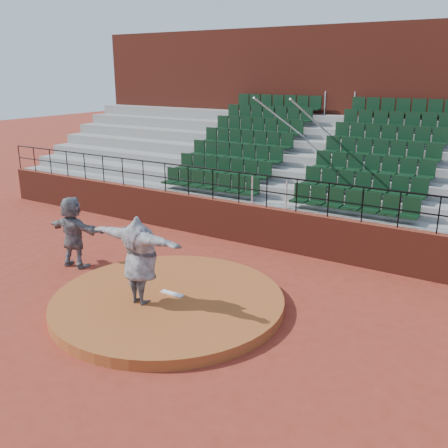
{
  "coord_description": "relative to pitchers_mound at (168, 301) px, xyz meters",
  "views": [
    {
      "loc": [
        6.86,
        -8.46,
        5.38
      ],
      "look_at": [
        0.0,
        2.5,
        1.4
      ],
      "focal_mm": 40.0,
      "sensor_mm": 36.0,
      "label": 1
    }
  ],
  "objects": [
    {
      "name": "ground",
      "position": [
        0.0,
        0.0,
        -0.12
      ],
      "size": [
        90.0,
        90.0,
        0.0
      ],
      "primitive_type": "plane",
      "color": "maroon",
      "rests_on": "ground"
    },
    {
      "name": "wall_railing",
      "position": [
        0.0,
        5.0,
        1.9
      ],
      "size": [
        24.04,
        0.05,
        1.03
      ],
      "color": "black",
      "rests_on": "boundary_wall"
    },
    {
      "name": "boundary_wall",
      "position": [
        0.0,
        5.0,
        0.53
      ],
      "size": [
        24.0,
        0.3,
        1.3
      ],
      "primitive_type": "cube",
      "color": "maroon",
      "rests_on": "ground"
    },
    {
      "name": "seating_deck",
      "position": [
        0.0,
        8.64,
        1.33
      ],
      "size": [
        24.0,
        5.97,
        4.63
      ],
      "color": "gray",
      "rests_on": "ground"
    },
    {
      "name": "press_box_facade",
      "position": [
        0.0,
        12.6,
        3.43
      ],
      "size": [
        24.0,
        3.0,
        7.1
      ],
      "primitive_type": "cube",
      "color": "maroon",
      "rests_on": "ground"
    },
    {
      "name": "pitching_rubber",
      "position": [
        0.0,
        0.15,
        0.14
      ],
      "size": [
        0.6,
        0.15,
        0.03
      ],
      "primitive_type": "cube",
      "color": "white",
      "rests_on": "pitchers_mound"
    },
    {
      "name": "fielder",
      "position": [
        -3.85,
        0.61,
        0.9
      ],
      "size": [
        1.95,
        0.76,
        2.06
      ],
      "primitive_type": "imported",
      "rotation": [
        0.0,
        0.0,
        3.22
      ],
      "color": "black",
      "rests_on": "ground"
    },
    {
      "name": "pitcher",
      "position": [
        -0.34,
        -0.55,
        1.16
      ],
      "size": [
        2.57,
        0.75,
        2.08
      ],
      "primitive_type": "imported",
      "rotation": [
        0.0,
        0.0,
        3.12
      ],
      "color": "black",
      "rests_on": "pitchers_mound"
    },
    {
      "name": "pitchers_mound",
      "position": [
        0.0,
        0.0,
        0.0
      ],
      "size": [
        5.5,
        5.5,
        0.25
      ],
      "primitive_type": "cylinder",
      "color": "#A45224",
      "rests_on": "ground"
    }
  ]
}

